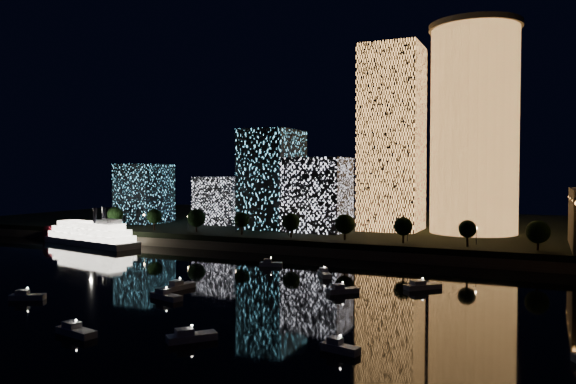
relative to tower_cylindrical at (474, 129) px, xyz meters
The scene contains 10 objects.
ground 139.74m from the tower_cylindrical, 101.77° to the right, with size 520.00×520.00×0.00m, color black.
far_bank 58.39m from the tower_cylindrical, 131.71° to the left, with size 420.00×160.00×5.00m, color black.
seawall 69.64m from the tower_cylindrical, 119.53° to the right, with size 420.00×6.00×3.00m, color #6B5E4C.
tower_cylindrical is the anchor object (origin of this frame).
tower_rectangular 31.29m from the tower_cylindrical, behind, with size 22.98×22.98×73.11m, color #FFA651.
midrise_blocks 94.29m from the tower_cylindrical, behind, with size 107.52×32.23×40.61m.
riverboat 153.85m from the tower_cylindrical, 157.13° to the right, with size 51.46×20.50×15.21m.
motorboats 127.69m from the tower_cylindrical, 104.01° to the right, with size 119.44×81.95×2.78m.
esplanade_trees 78.69m from the tower_cylindrical, 144.03° to the right, with size 166.72×6.95×8.97m.
street_lamps 79.07m from the tower_cylindrical, 149.68° to the right, with size 132.70×0.70×5.65m.
Camera 1 is at (51.48, -92.70, 28.00)m, focal length 35.00 mm.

